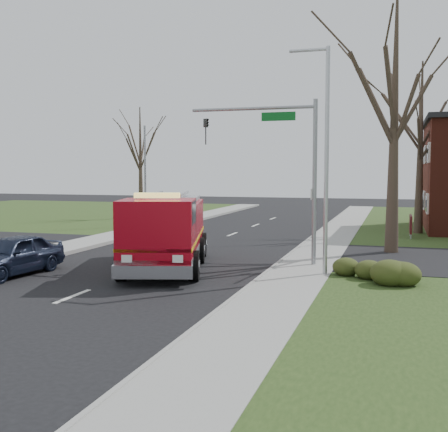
# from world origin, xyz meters

# --- Properties ---
(ground) EXTENTS (120.00, 120.00, 0.00)m
(ground) POSITION_xyz_m (0.00, 0.00, 0.00)
(ground) COLOR black
(ground) RESTS_ON ground
(sidewalk_right) EXTENTS (2.40, 80.00, 0.15)m
(sidewalk_right) POSITION_xyz_m (6.20, 0.00, 0.07)
(sidewalk_right) COLOR gray
(sidewalk_right) RESTS_ON ground
(sidewalk_left) EXTENTS (2.40, 80.00, 0.15)m
(sidewalk_left) POSITION_xyz_m (-6.20, 0.00, 0.07)
(sidewalk_left) COLOR gray
(sidewalk_left) RESTS_ON ground
(health_center_sign) EXTENTS (0.12, 2.00, 1.40)m
(health_center_sign) POSITION_xyz_m (10.50, 12.50, 0.88)
(health_center_sign) COLOR #451012
(health_center_sign) RESTS_ON ground
(hedge_corner) EXTENTS (2.80, 2.00, 0.90)m
(hedge_corner) POSITION_xyz_m (9.00, -1.00, 0.58)
(hedge_corner) COLOR #2E3714
(hedge_corner) RESTS_ON lawn_right
(bare_tree_near) EXTENTS (6.00, 6.00, 12.00)m
(bare_tree_near) POSITION_xyz_m (9.50, 6.00, 7.41)
(bare_tree_near) COLOR #382D21
(bare_tree_near) RESTS_ON ground
(bare_tree_far) EXTENTS (5.25, 5.25, 10.50)m
(bare_tree_far) POSITION_xyz_m (11.00, 15.00, 6.49)
(bare_tree_far) COLOR #382D21
(bare_tree_far) RESTS_ON ground
(bare_tree_left) EXTENTS (4.50, 4.50, 9.00)m
(bare_tree_left) POSITION_xyz_m (-10.00, 20.00, 5.56)
(bare_tree_left) COLOR #382D21
(bare_tree_left) RESTS_ON ground
(traffic_signal_mast) EXTENTS (5.29, 0.18, 6.80)m
(traffic_signal_mast) POSITION_xyz_m (5.21, 1.50, 4.71)
(traffic_signal_mast) COLOR gray
(traffic_signal_mast) RESTS_ON ground
(streetlight_pole) EXTENTS (1.48, 0.16, 8.40)m
(streetlight_pole) POSITION_xyz_m (7.14, -0.50, 4.55)
(streetlight_pole) COLOR #B7BABF
(streetlight_pole) RESTS_ON ground
(utility_pole_far) EXTENTS (0.14, 0.14, 7.00)m
(utility_pole_far) POSITION_xyz_m (-6.80, 14.00, 3.50)
(utility_pole_far) COLOR gray
(utility_pole_far) RESTS_ON ground
(fire_engine) EXTENTS (4.80, 8.28, 3.16)m
(fire_engine) POSITION_xyz_m (0.81, -0.42, 1.43)
(fire_engine) COLOR #9A0714
(fire_engine) RESTS_ON ground
(parked_car_maroon) EXTENTS (2.19, 4.66, 1.54)m
(parked_car_maroon) POSITION_xyz_m (-4.20, -3.46, 0.77)
(parked_car_maroon) COLOR #151D30
(parked_car_maroon) RESTS_ON ground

